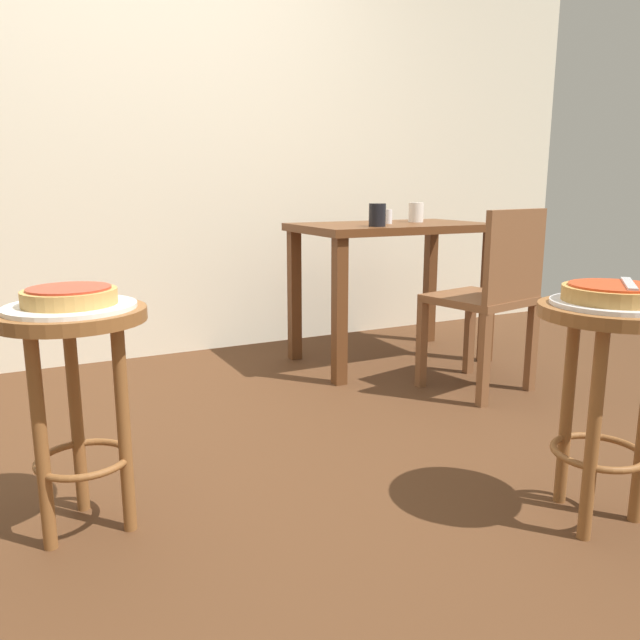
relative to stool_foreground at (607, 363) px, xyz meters
name	(u,v)px	position (x,y,z in m)	size (l,w,h in m)	color
ground_plane	(247,466)	(-0.77, 0.79, -0.47)	(6.00, 6.00, 0.00)	#4C2D19
back_wall	(131,79)	(-0.77, 2.44, 1.03)	(6.00, 0.10, 3.00)	beige
stool_foreground	(607,363)	(0.00, 0.00, 0.00)	(0.39, 0.39, 0.63)	brown
serving_plate_foreground	(613,303)	(0.00, 0.00, 0.17)	(0.33, 0.33, 0.01)	silver
pizza_foreground	(614,293)	(0.00, 0.00, 0.20)	(0.27, 0.27, 0.05)	#B78442
stool_middle	(76,368)	(-1.31, 0.61, 0.00)	(0.39, 0.39, 0.63)	brown
serving_plate_middle	(71,307)	(-1.31, 0.61, 0.17)	(0.34, 0.34, 0.01)	white
pizza_middle	(70,296)	(-1.31, 0.61, 0.20)	(0.24, 0.24, 0.05)	tan
dining_table	(392,248)	(0.41, 1.71, 0.15)	(1.02, 0.62, 0.75)	#5B3319
cup_near_edge	(377,215)	(0.20, 1.53, 0.34)	(0.08, 0.08, 0.11)	black
cup_far_edge	(416,212)	(0.60, 1.76, 0.34)	(0.08, 0.08, 0.11)	silver
condiment_shaker	(388,217)	(0.38, 1.69, 0.32)	(0.04, 0.04, 0.08)	white
wooden_chair	(491,294)	(0.51, 1.04, 0.00)	(0.47, 0.47, 0.85)	brown
pizza_server_knife	(629,283)	(0.03, -0.02, 0.22)	(0.22, 0.02, 0.01)	silver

